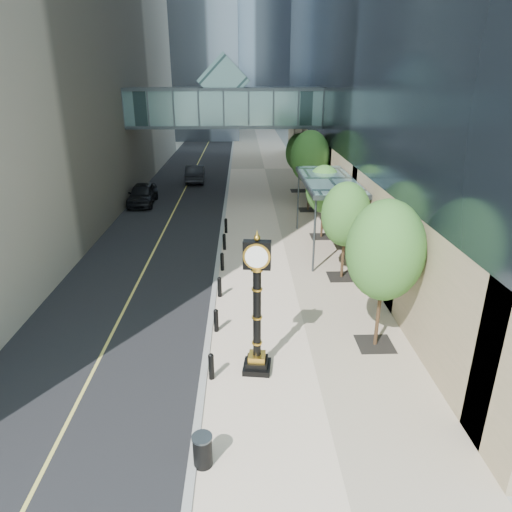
{
  "coord_description": "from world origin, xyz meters",
  "views": [
    {
      "loc": [
        -1.55,
        -12.3,
        9.88
      ],
      "look_at": [
        -0.99,
        6.43,
        2.51
      ],
      "focal_mm": 32.0,
      "sensor_mm": 36.0,
      "label": 1
    }
  ],
  "objects_px": {
    "trash_bin": "(203,451)",
    "car_near": "(142,194)",
    "pedestrian": "(365,271)",
    "car_far": "(195,173)",
    "street_clock": "(257,315)"
  },
  "relations": [
    {
      "from": "pedestrian",
      "to": "street_clock",
      "type": "bearing_deg",
      "value": 58.16
    },
    {
      "from": "car_near",
      "to": "street_clock",
      "type": "bearing_deg",
      "value": -70.91
    },
    {
      "from": "car_far",
      "to": "street_clock",
      "type": "bearing_deg",
      "value": 96.51
    },
    {
      "from": "trash_bin",
      "to": "car_far",
      "type": "distance_m",
      "value": 36.48
    },
    {
      "from": "street_clock",
      "to": "car_far",
      "type": "height_order",
      "value": "street_clock"
    },
    {
      "from": "car_near",
      "to": "car_far",
      "type": "height_order",
      "value": "car_near"
    },
    {
      "from": "trash_bin",
      "to": "car_far",
      "type": "xyz_separation_m",
      "value": [
        -3.61,
        36.29,
        0.34
      ]
    },
    {
      "from": "trash_bin",
      "to": "pedestrian",
      "type": "relative_size",
      "value": 0.46
    },
    {
      "from": "trash_bin",
      "to": "car_near",
      "type": "height_order",
      "value": "car_near"
    },
    {
      "from": "trash_bin",
      "to": "car_near",
      "type": "distance_m",
      "value": 28.55
    },
    {
      "from": "car_near",
      "to": "car_far",
      "type": "relative_size",
      "value": 0.99
    },
    {
      "from": "trash_bin",
      "to": "car_near",
      "type": "relative_size",
      "value": 0.18
    },
    {
      "from": "pedestrian",
      "to": "car_near",
      "type": "relative_size",
      "value": 0.39
    },
    {
      "from": "street_clock",
      "to": "trash_bin",
      "type": "distance_m",
      "value": 4.9
    },
    {
      "from": "trash_bin",
      "to": "car_near",
      "type": "xyz_separation_m",
      "value": [
        -7.14,
        27.64,
        0.36
      ]
    }
  ]
}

